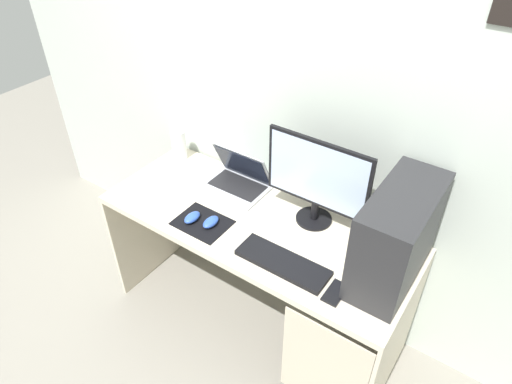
% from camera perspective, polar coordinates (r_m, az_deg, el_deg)
% --- Properties ---
extents(ground_plane, '(8.00, 8.00, 0.00)m').
position_cam_1_polar(ground_plane, '(2.77, 0.00, -15.47)').
color(ground_plane, gray).
extents(wall_back, '(4.00, 0.05, 2.60)m').
position_cam_1_polar(wall_back, '(2.16, 5.45, 12.45)').
color(wall_back, beige).
rests_on(wall_back, ground_plane).
extents(desk, '(1.56, 0.62, 0.75)m').
position_cam_1_polar(desk, '(2.30, 0.26, -6.77)').
color(desk, beige).
rests_on(desk, ground_plane).
extents(pc_tower, '(0.22, 0.50, 0.42)m').
position_cam_1_polar(pc_tower, '(1.91, 17.21, -5.32)').
color(pc_tower, '#232326').
rests_on(pc_tower, desk).
extents(monitor, '(0.51, 0.18, 0.45)m').
position_cam_1_polar(monitor, '(2.08, 7.64, 1.55)').
color(monitor, black).
rests_on(monitor, desk).
extents(laptop, '(0.33, 0.24, 0.22)m').
position_cam_1_polar(laptop, '(2.40, -2.26, 1.56)').
color(laptop, '#B7BCC6').
rests_on(laptop, desk).
extents(speaker, '(0.08, 0.08, 0.18)m').
position_cam_1_polar(speaker, '(2.65, -9.62, 5.86)').
color(speaker, white).
rests_on(speaker, desk).
extents(keyboard, '(0.42, 0.14, 0.02)m').
position_cam_1_polar(keyboard, '(2.00, 3.36, -8.81)').
color(keyboard, black).
rests_on(keyboard, desk).
extents(mousepad, '(0.26, 0.20, 0.00)m').
position_cam_1_polar(mousepad, '(2.22, -6.72, -3.83)').
color(mousepad, black).
rests_on(mousepad, desk).
extents(mouse_left, '(0.06, 0.10, 0.03)m').
position_cam_1_polar(mouse_left, '(2.19, -5.68, -3.76)').
color(mouse_left, '#2D51B2').
rests_on(mouse_left, mousepad).
extents(mouse_right, '(0.06, 0.10, 0.03)m').
position_cam_1_polar(mouse_right, '(2.22, -7.99, -3.17)').
color(mouse_right, '#2D51B2').
rests_on(mouse_right, mousepad).
extents(cell_phone, '(0.07, 0.13, 0.01)m').
position_cam_1_polar(cell_phone, '(1.93, 9.89, -12.31)').
color(cell_phone, black).
rests_on(cell_phone, desk).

